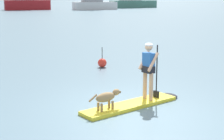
% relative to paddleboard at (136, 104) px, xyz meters
% --- Properties ---
extents(ground_plane, '(400.00, 400.00, 0.00)m').
position_rel_paddleboard_xyz_m(ground_plane, '(-0.23, -0.03, -0.05)').
color(ground_plane, slate).
extents(paddleboard, '(3.43, 1.03, 0.10)m').
position_rel_paddleboard_xyz_m(paddleboard, '(0.00, 0.00, 0.00)').
color(paddleboard, yellow).
rests_on(paddleboard, ground_plane).
extents(person_paddler, '(0.63, 0.51, 1.69)m').
position_rel_paddleboard_xyz_m(person_paddler, '(0.47, 0.05, 1.03)').
color(person_paddler, tan).
rests_on(person_paddler, paddleboard).
extents(dog, '(1.08, 0.29, 0.52)m').
position_rel_paddleboard_xyz_m(dog, '(-1.06, -0.12, 0.39)').
color(dog, '#997A51').
rests_on(dog, paddleboard).
extents(moored_boat_outer, '(9.83, 4.71, 10.63)m').
position_rel_paddleboard_xyz_m(moored_boat_outer, '(18.57, 66.73, 1.58)').
color(moored_boat_outer, maroon).
rests_on(moored_boat_outer, ground_plane).
extents(moored_boat_far_starboard, '(9.74, 3.69, 10.20)m').
position_rel_paddleboard_xyz_m(moored_boat_far_starboard, '(31.21, 59.73, 1.40)').
color(moored_boat_far_starboard, silver).
rests_on(moored_boat_far_starboard, ground_plane).
extents(moored_boat_center, '(12.31, 3.58, 4.23)m').
position_rel_paddleboard_xyz_m(moored_boat_center, '(44.76, 64.73, 1.32)').
color(moored_boat_center, '#3F7266').
rests_on(moored_boat_center, ground_plane).
extents(marker_buoy, '(0.39, 0.39, 0.89)m').
position_rel_paddleboard_xyz_m(marker_buoy, '(1.91, 5.30, 0.15)').
color(marker_buoy, red).
rests_on(marker_buoy, ground_plane).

